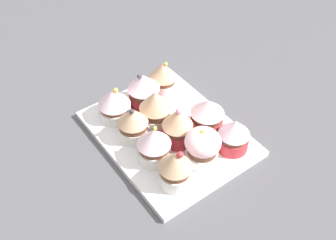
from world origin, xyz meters
TOP-DOWN VIEW (x-y plane):
  - ground_plane at (0.00, 0.00)cm, footprint 180.00×180.00cm
  - baking_tray at (0.00, 0.00)cm, footprint 29.65×23.31cm
  - cupcake_0 at (-9.26, -5.82)cm, footprint 6.24×6.24cm
  - cupcake_1 at (-2.65, -5.84)cm, footprint 5.56×5.56cm
  - cupcake_2 at (3.87, -5.79)cm, footprint 5.93×5.93cm
  - cupcake_3 at (10.12, -5.99)cm, footprint 5.57×5.57cm
  - cupcake_4 at (-9.02, 0.73)cm, footprint 6.41×6.41cm
  - cupcake_5 at (-3.23, -0.55)cm, footprint 6.04×6.04cm
  - cupcake_6 at (2.82, 0.36)cm, footprint 5.63×5.63cm
  - cupcake_7 at (9.06, 0.61)cm, footprint 6.25×6.25cm
  - cupcake_8 at (-9.79, 5.94)cm, footprint 5.61×5.61cm
  - cupcake_9 at (3.59, 6.26)cm, footprint 6.22×6.22cm
  - cupcake_10 at (10.04, 6.95)cm, footprint 5.61×5.61cm

SIDE VIEW (x-z plane):
  - ground_plane at x=0.00cm, z-range -3.00..0.00cm
  - baking_tray at x=0.00cm, z-range 0.00..1.20cm
  - cupcake_10 at x=10.04cm, z-range 1.21..7.95cm
  - cupcake_0 at x=-9.26cm, z-range 1.11..8.20cm
  - cupcake_1 at x=-2.65cm, z-range 1.08..8.33cm
  - cupcake_9 at x=3.59cm, z-range 1.27..8.28cm
  - cupcake_7 at x=9.06cm, z-range 1.16..8.44cm
  - cupcake_2 at x=3.87cm, z-range 1.12..8.50cm
  - cupcake_8 at x=-9.79cm, z-range 1.21..8.69cm
  - cupcake_4 at x=-9.02cm, z-range 1.21..8.74cm
  - cupcake_3 at x=10.12cm, z-range 1.09..8.87cm
  - cupcake_6 at x=2.82cm, z-range 1.05..9.11cm
  - cupcake_5 at x=-3.23cm, z-range 1.23..9.05cm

